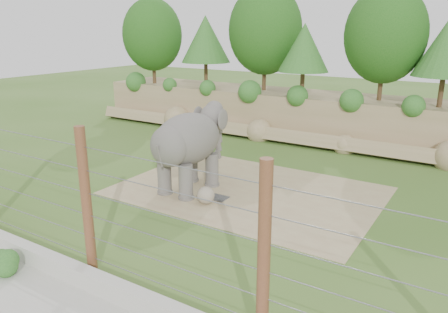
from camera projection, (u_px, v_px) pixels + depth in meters
The scene contains 9 objects.
ground at pixel (193, 214), 15.19m from camera, with size 90.00×90.00×0.00m, color #3B641F.
back_embankment at pixel (336, 70), 24.04m from camera, with size 30.00×5.52×8.77m.
dirt_patch at pixel (248, 191), 17.37m from camera, with size 10.00×7.00×0.02m, color #9F845F.
drain_grate at pixel (215, 197), 16.66m from camera, with size 1.00×0.60×0.03m, color #262628.
elephant at pixel (188, 151), 17.04m from camera, with size 1.72×4.01×3.24m, color #5A5650, non-canonical shape.
stone_ball at pixel (206, 195), 16.00m from camera, with size 0.65×0.65×0.65m, color gray.
retaining_wall at pixel (77, 274), 11.07m from camera, with size 26.00×0.35×0.50m, color #B3B0A5.
barrier_fence at pixel (87, 204), 10.97m from camera, with size 20.26×0.26×4.00m.
walkway_shrub at pixel (2, 264), 11.38m from camera, with size 0.65×0.65×0.65m, color #246024.
Camera 1 is at (8.35, -11.27, 6.28)m, focal length 35.00 mm.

